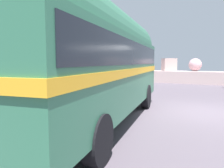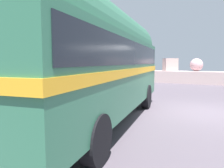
{
  "view_description": "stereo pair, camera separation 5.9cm",
  "coord_description": "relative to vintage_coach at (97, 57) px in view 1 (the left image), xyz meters",
  "views": [
    {
      "loc": [
        0.53,
        -8.59,
        1.89
      ],
      "look_at": [
        -2.98,
        -1.82,
        1.12
      ],
      "focal_mm": 34.32,
      "sensor_mm": 36.0,
      "label": 1
    },
    {
      "loc": [
        0.58,
        -8.56,
        1.89
      ],
      "look_at": [
        -2.98,
        -1.82,
        1.12
      ],
      "focal_mm": 34.32,
      "sensor_mm": 36.0,
      "label": 2
    }
  ],
  "objects": [
    {
      "name": "second_coach",
      "position": [
        -4.82,
        1.73,
        0.0
      ],
      "size": [
        2.77,
        8.68,
        3.7
      ],
      "rotation": [
        0.0,
        0.0,
        0.04
      ],
      "color": "black",
      "rests_on": "ground"
    },
    {
      "name": "breakwater",
      "position": [
        2.51,
        14.76,
        -1.27
      ],
      "size": [
        31.36,
        2.58,
        2.43
      ],
      "color": "#BCA4A1",
      "rests_on": "ground"
    },
    {
      "name": "ground",
      "position": [
        2.91,
        2.98,
        -2.04
      ],
      "size": [
        32.0,
        26.0,
        0.02
      ],
      "color": "#534A54"
    },
    {
      "name": "vintage_coach",
      "position": [
        0.0,
        0.0,
        0.0
      ],
      "size": [
        3.73,
        8.85,
        3.7
      ],
      "rotation": [
        0.0,
        0.0,
        0.16
      ],
      "color": "black",
      "rests_on": "ground"
    }
  ]
}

